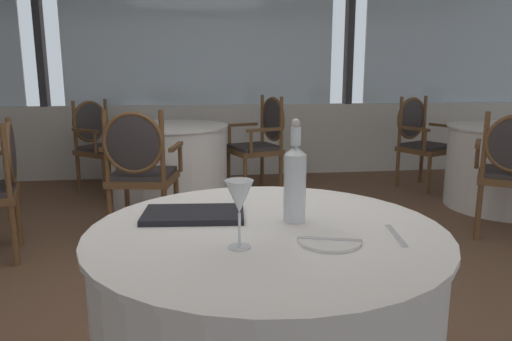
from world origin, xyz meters
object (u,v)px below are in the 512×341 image
(dining_chair_1_0, at_px, (262,137))
(wine_glass, at_px, (238,198))
(dining_chair_1_2, at_px, (139,165))
(menu_book, at_px, (194,214))
(water_bottle, at_px, (295,181))
(dining_chair_0_2, at_px, (420,136))
(dining_chair_1_1, at_px, (99,139))
(side_plate, at_px, (329,241))

(dining_chair_1_0, bearing_deg, wine_glass, 60.73)
(wine_glass, height_order, dining_chair_1_2, dining_chair_1_2)
(wine_glass, distance_m, menu_book, 0.36)
(water_bottle, distance_m, wine_glass, 0.30)
(menu_book, relative_size, dining_chair_0_2, 0.35)
(dining_chair_0_2, height_order, dining_chair_1_2, dining_chair_1_2)
(dining_chair_1_1, bearing_deg, menu_book, -34.55)
(dining_chair_0_2, relative_size, dining_chair_1_0, 0.98)
(dining_chair_0_2, height_order, dining_chair_1_1, dining_chair_0_2)
(side_plate, bearing_deg, dining_chair_0_2, 60.12)
(dining_chair_1_0, bearing_deg, water_bottle, 63.65)
(menu_book, xyz_separation_m, dining_chair_1_2, (-0.39, 1.92, -0.19))
(dining_chair_1_2, bearing_deg, dining_chair_1_1, 29.98)
(dining_chair_1_0, distance_m, dining_chair_1_2, 1.70)
(side_plate, xyz_separation_m, dining_chair_1_1, (-1.35, 3.82, -0.21))
(dining_chair_0_2, xyz_separation_m, dining_chair_1_2, (-2.82, -1.34, 0.01))
(dining_chair_1_0, xyz_separation_m, dining_chair_1_2, (-1.10, -1.30, -0.01))
(water_bottle, distance_m, dining_chair_1_2, 2.16)
(menu_book, bearing_deg, wine_glass, -63.28)
(water_bottle, distance_m, dining_chair_1_0, 3.34)
(water_bottle, height_order, dining_chair_1_0, water_bottle)
(dining_chair_0_2, xyz_separation_m, dining_chair_1_0, (-1.73, -0.04, 0.02))
(menu_book, distance_m, dining_chair_1_1, 3.65)
(water_bottle, height_order, menu_book, water_bottle)
(dining_chair_0_2, xyz_separation_m, dining_chair_1_1, (-3.40, 0.26, -0.01))
(side_plate, distance_m, water_bottle, 0.26)
(dining_chair_0_2, distance_m, dining_chair_1_0, 1.73)
(dining_chair_0_2, bearing_deg, dining_chair_1_1, -120.39)
(dining_chair_1_0, bearing_deg, dining_chair_0_2, 161.48)
(wine_glass, distance_m, dining_chair_1_0, 3.59)
(dining_chair_1_2, bearing_deg, side_plate, -150.61)
(side_plate, relative_size, dining_chair_1_2, 0.19)
(water_bottle, bearing_deg, dining_chair_0_2, 57.85)
(side_plate, height_order, water_bottle, water_bottle)
(wine_glass, distance_m, dining_chair_1_1, 3.99)
(water_bottle, relative_size, menu_book, 1.00)
(dining_chair_0_2, height_order, dining_chair_1_0, dining_chair_1_0)
(wine_glass, height_order, menu_book, wine_glass)
(side_plate, height_order, menu_book, menu_book)
(dining_chair_0_2, bearing_deg, side_plate, -55.94)
(menu_book, relative_size, dining_chair_1_0, 0.34)
(side_plate, xyz_separation_m, dining_chair_1_0, (0.32, 3.52, -0.18))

